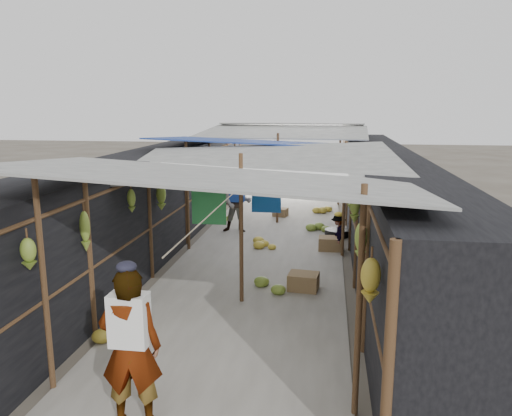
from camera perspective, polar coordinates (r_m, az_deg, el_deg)
The scene contains 14 objects.
ground at distance 6.26m, azimuth -6.73°, elevation -21.04°, with size 80.00×80.00×0.00m, color #6B6356.
aisle_slab at distance 12.14m, azimuth 1.21°, elevation -4.41°, with size 3.60×16.00×0.02m, color #9E998E.
stall_left at distance 12.49m, azimuth -11.16°, elevation 1.21°, with size 1.40×15.00×2.30m, color black.
stall_right at distance 11.85m, azimuth 14.30°, elevation 0.50°, with size 1.40×15.00×2.30m, color black.
crate_near at distance 9.37m, azimuth 5.44°, elevation -8.41°, with size 0.55×0.44×0.33m, color olive.
crate_mid at distance 11.92m, azimuth 8.48°, elevation -4.08°, with size 0.54×0.43×0.32m, color olive.
crate_back at distance 15.33m, azimuth 2.81°, elevation -0.52°, with size 0.42×0.35×0.27m, color olive.
black_basin at distance 13.23m, azimuth 9.22°, elevation -2.82°, with size 0.63×0.63×0.19m, color black.
vendor_elderly at distance 5.58m, azimuth -14.12°, elevation -15.26°, with size 0.64×0.42×1.76m, color white.
shopper_blue at distance 13.35m, azimuth -2.18°, elevation 0.61°, with size 0.79×0.61×1.62m, color #1F389F.
vendor_seated at distance 11.74m, azimuth 9.36°, elevation -2.90°, with size 0.58×0.33×0.90m, color #48443E.
market_canopy at distance 12.02m, azimuth 1.56°, elevation 7.08°, with size 5.62×15.20×2.77m.
hanging_bananas at distance 11.83m, azimuth 1.80°, elevation 3.29°, with size 3.96×13.81×0.74m.
floor_bananas at distance 11.77m, azimuth 0.48°, elevation -4.18°, with size 3.48×9.63×0.33m.
Camera 1 is at (1.43, -5.07, 3.38)m, focal length 35.00 mm.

